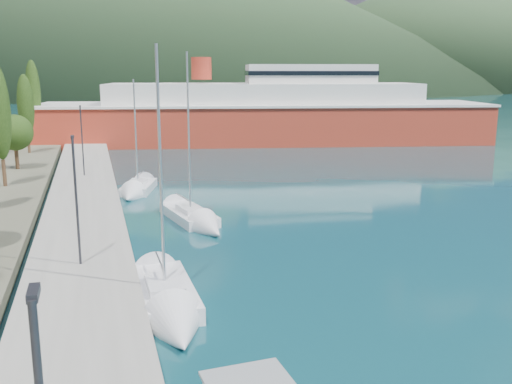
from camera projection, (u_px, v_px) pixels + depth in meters
name	position (u px, v px, depth m)	size (l,w,h in m)	color
ground	(128.00, 115.00, 130.36)	(1400.00, 1400.00, 0.00)	#0F3E47
quay	(84.00, 209.00, 39.48)	(5.00, 88.00, 0.80)	gray
hills_far	(225.00, 8.00, 620.60)	(1480.00, 900.00, 180.00)	gray
hills_near	(249.00, 11.00, 384.03)	(1010.00, 520.00, 115.00)	#304B2B
lamp_posts	(77.00, 189.00, 27.86)	(0.15, 44.42, 6.06)	#2D2D33
sailboat_near	(171.00, 312.00, 22.72)	(2.57, 8.21, 11.74)	silver
sailboat_mid	(200.00, 222.00, 36.37)	(3.67, 8.45, 11.79)	silver
sailboat_far	(135.00, 192.00, 45.53)	(4.02, 7.11, 9.97)	silver
ferry	(265.00, 116.00, 78.90)	(62.81, 24.89, 12.21)	#B03321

